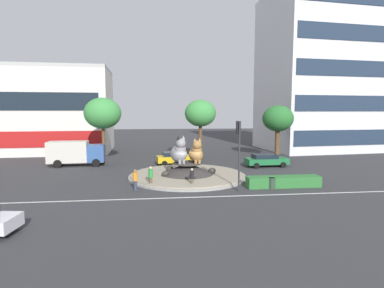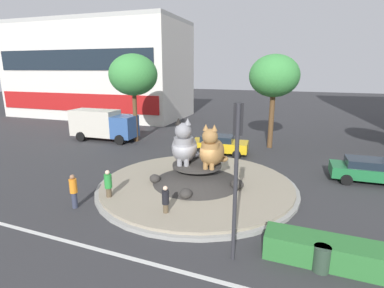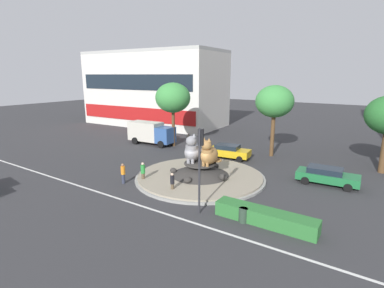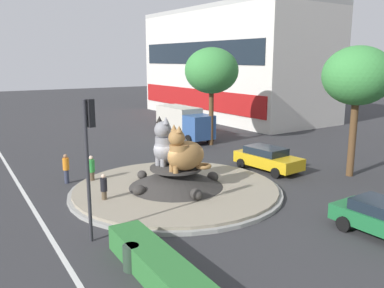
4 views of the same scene
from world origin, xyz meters
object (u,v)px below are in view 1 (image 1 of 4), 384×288
(cat_statue_grey, at_px, (179,153))
(hatchback_near_shophouse, at_px, (266,160))
(broadleaf_tree_behind_island, at_px, (200,114))
(second_tree_near_tower, at_px, (278,119))
(cat_statue_tabby, at_px, (196,153))
(pedestrian_black_shirt, at_px, (192,177))
(pedestrian_orange_shirt, at_px, (135,179))
(sedan_on_far_lane, at_px, (175,158))
(pedestrian_green_shirt, at_px, (151,176))
(third_tree_left, at_px, (103,114))
(traffic_light_mast, at_px, (239,143))
(shophouse_block, at_px, (27,111))
(delivery_box_truck, at_px, (76,152))
(office_tower, at_px, (320,74))
(litter_bin, at_px, (272,183))

(cat_statue_grey, xyz_separation_m, hatchback_near_shophouse, (10.28, 4.44, -1.60))
(broadleaf_tree_behind_island, height_order, second_tree_near_tower, broadleaf_tree_behind_island)
(cat_statue_tabby, xyz_separation_m, pedestrian_black_shirt, (-0.86, -4.00, -1.44))
(pedestrian_orange_shirt, bearing_deg, sedan_on_far_lane, -176.61)
(pedestrian_green_shirt, bearing_deg, third_tree_left, -132.98)
(pedestrian_orange_shirt, bearing_deg, broadleaf_tree_behind_island, 175.80)
(pedestrian_black_shirt, bearing_deg, traffic_light_mast, -65.68)
(traffic_light_mast, bearing_deg, shophouse_block, 34.21)
(pedestrian_black_shirt, height_order, delivery_box_truck, delivery_box_truck)
(office_tower, relative_size, broadleaf_tree_behind_island, 3.19)
(cat_statue_tabby, xyz_separation_m, office_tower, (22.83, 19.33, 10.12))
(cat_statue_tabby, bearing_deg, cat_statue_grey, -96.68)
(pedestrian_orange_shirt, distance_m, sedan_on_far_lane, 12.33)
(third_tree_left, height_order, litter_bin, third_tree_left)
(pedestrian_green_shirt, bearing_deg, sedan_on_far_lane, -173.04)
(third_tree_left, relative_size, hatchback_near_shophouse, 1.62)
(cat_statue_grey, bearing_deg, shophouse_block, -150.24)
(cat_statue_tabby, xyz_separation_m, sedan_on_far_lane, (-1.64, 7.08, -1.49))
(shophouse_block, bearing_deg, traffic_light_mast, -47.79)
(second_tree_near_tower, xyz_separation_m, hatchback_near_shophouse, (-3.70, -6.11, -4.50))
(hatchback_near_shophouse, xyz_separation_m, litter_bin, (-3.05, -9.78, -0.32))
(office_tower, height_order, pedestrian_black_shirt, office_tower)
(second_tree_near_tower, height_order, pedestrian_green_shirt, second_tree_near_tower)
(broadleaf_tree_behind_island, bearing_deg, second_tree_near_tower, -0.04)
(broadleaf_tree_behind_island, distance_m, pedestrian_orange_shirt, 17.67)
(traffic_light_mast, height_order, shophouse_block, shophouse_block)
(pedestrian_green_shirt, bearing_deg, hatchback_near_shophouse, 142.79)
(office_tower, xyz_separation_m, third_tree_left, (-32.94, -10.95, -6.36))
(traffic_light_mast, bearing_deg, pedestrian_black_shirt, 54.11)
(pedestrian_orange_shirt, bearing_deg, cat_statue_grey, 162.13)
(traffic_light_mast, bearing_deg, pedestrian_orange_shirt, 72.14)
(pedestrian_green_shirt, bearing_deg, traffic_light_mast, 94.04)
(traffic_light_mast, relative_size, delivery_box_truck, 0.87)
(litter_bin, bearing_deg, cat_statue_grey, 143.58)
(pedestrian_green_shirt, height_order, hatchback_near_shophouse, pedestrian_green_shirt)
(second_tree_near_tower, xyz_separation_m, third_tree_left, (-22.44, -2.22, 0.78))
(shophouse_block, xyz_separation_m, office_tower, (46.22, -1.09, 5.99))
(sedan_on_far_lane, bearing_deg, office_tower, 19.57)
(shophouse_block, relative_size, hatchback_near_shophouse, 5.14)
(litter_bin, bearing_deg, pedestrian_orange_shirt, 176.61)
(broadleaf_tree_behind_island, relative_size, third_tree_left, 0.98)
(shophouse_block, bearing_deg, cat_statue_tabby, -43.89)
(office_tower, distance_m, pedestrian_orange_shirt, 38.85)
(traffic_light_mast, relative_size, pedestrian_orange_shirt, 3.25)
(pedestrian_green_shirt, distance_m, sedan_on_far_lane, 10.93)
(shophouse_block, height_order, pedestrian_orange_shirt, shophouse_block)
(pedestrian_orange_shirt, bearing_deg, office_tower, 151.83)
(cat_statue_grey, bearing_deg, cat_statue_tabby, 71.39)
(cat_statue_tabby, height_order, pedestrian_black_shirt, cat_statue_tabby)
(sedan_on_far_lane, bearing_deg, third_tree_left, 164.27)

